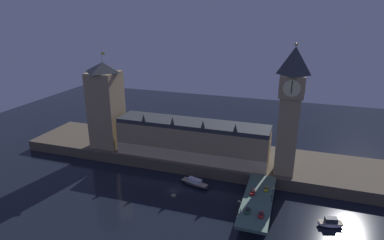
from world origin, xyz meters
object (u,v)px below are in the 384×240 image
(car_northbound_trail, at_px, (248,210))
(street_lamp_mid, at_px, (272,192))
(car_southbound_lead, at_px, (261,215))
(pedestrian_near_rail, at_px, (240,210))
(street_lamp_near, at_px, (239,206))
(boat_upstream, at_px, (195,183))
(car_northbound_lead, at_px, (253,192))
(pedestrian_mid_walk, at_px, (272,195))
(car_southbound_trail, at_px, (266,189))
(clock_tower, at_px, (290,108))
(victoria_tower, at_px, (106,105))
(boat_downstream, at_px, (331,223))

(car_northbound_trail, distance_m, street_lamp_mid, 15.11)
(car_southbound_lead, distance_m, pedestrian_near_rail, 8.62)
(street_lamp_near, bearing_deg, boat_upstream, 134.89)
(street_lamp_near, bearing_deg, car_northbound_lead, 79.83)
(pedestrian_mid_walk, height_order, street_lamp_near, street_lamp_near)
(car_northbound_trail, bearing_deg, car_southbound_trail, 74.25)
(car_southbound_lead, relative_size, pedestrian_mid_walk, 2.50)
(street_lamp_mid, relative_size, boat_upstream, 0.40)
(car_southbound_trail, xyz_separation_m, street_lamp_mid, (3.27, -8.82, 3.75))
(pedestrian_near_rail, bearing_deg, clock_tower, 71.01)
(car_northbound_trail, bearing_deg, clock_tower, 73.92)
(clock_tower, height_order, car_northbound_lead, clock_tower)
(victoria_tower, height_order, car_southbound_trail, victoria_tower)
(boat_downstream, bearing_deg, clock_tower, 124.47)
(car_northbound_trail, relative_size, street_lamp_mid, 0.65)
(victoria_tower, bearing_deg, car_northbound_lead, -18.15)
(street_lamp_mid, xyz_separation_m, boat_downstream, (25.26, -0.38, -10.06))
(car_northbound_lead, relative_size, car_southbound_trail, 1.01)
(victoria_tower, relative_size, pedestrian_near_rail, 34.07)
(car_northbound_trail, bearing_deg, pedestrian_mid_walk, 59.68)
(car_southbound_lead, relative_size, street_lamp_mid, 0.58)
(street_lamp_mid, height_order, boat_upstream, street_lamp_mid)
(car_northbound_trail, relative_size, street_lamp_near, 0.67)
(car_northbound_trail, distance_m, pedestrian_mid_walk, 17.07)
(street_lamp_near, bearing_deg, clock_tower, 71.26)
(car_northbound_trail, distance_m, boat_downstream, 36.60)
(car_northbound_lead, bearing_deg, car_southbound_lead, -70.63)
(victoria_tower, bearing_deg, street_lamp_mid, -18.42)
(clock_tower, xyz_separation_m, pedestrian_mid_walk, (-3.79, -28.29, -34.10))
(victoria_tower, relative_size, car_southbound_lead, 14.57)
(boat_upstream, bearing_deg, boat_downstream, -12.18)
(pedestrian_near_rail, height_order, pedestrian_mid_walk, pedestrian_near_rail)
(clock_tower, xyz_separation_m, car_southbound_trail, (-6.66, -22.66, -34.33))
(pedestrian_mid_walk, relative_size, street_lamp_near, 0.24)
(car_northbound_trail, bearing_deg, boat_upstream, 141.33)
(pedestrian_near_rail, height_order, boat_downstream, pedestrian_near_rail)
(car_northbound_trail, height_order, car_southbound_trail, car_northbound_trail)
(victoria_tower, relative_size, car_southbound_trail, 13.71)
(boat_upstream, bearing_deg, car_northbound_trail, -38.67)
(car_northbound_trail, height_order, pedestrian_near_rail, pedestrian_near_rail)
(car_northbound_trail, relative_size, boat_upstream, 0.26)
(pedestrian_near_rail, bearing_deg, car_southbound_lead, 0.50)
(car_southbound_trail, bearing_deg, street_lamp_mid, -69.65)
(car_southbound_lead, bearing_deg, street_lamp_mid, 75.69)
(car_northbound_lead, distance_m, street_lamp_near, 18.86)
(victoria_tower, xyz_separation_m, pedestrian_near_rail, (93.54, -48.01, -24.87))
(pedestrian_near_rail, distance_m, boat_downstream, 39.76)
(car_southbound_trail, height_order, street_lamp_near, street_lamp_near)
(clock_tower, height_order, car_northbound_trail, clock_tower)
(car_southbound_lead, height_order, boat_downstream, car_southbound_lead)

